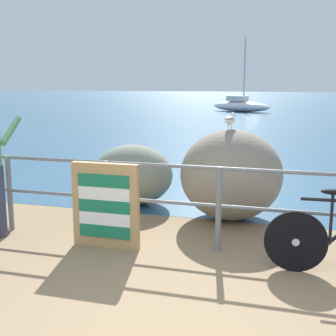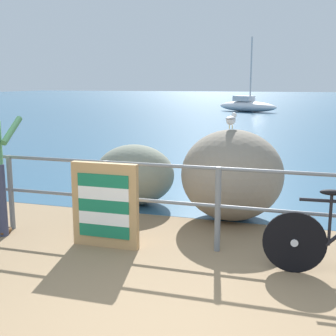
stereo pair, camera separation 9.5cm
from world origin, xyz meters
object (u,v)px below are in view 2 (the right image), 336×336
(folded_deckchair_stack, at_px, (105,205))
(breakwater_boulder_main, at_px, (232,175))
(breakwater_boulder_left, at_px, (135,174))
(seagull, at_px, (231,119))
(sailboat, at_px, (247,105))

(folded_deckchair_stack, xyz_separation_m, breakwater_boulder_main, (1.28, 1.59, 0.14))
(breakwater_boulder_left, xyz_separation_m, seagull, (1.62, -0.32, 0.96))
(folded_deckchair_stack, distance_m, breakwater_boulder_left, 2.00)
(folded_deckchair_stack, bearing_deg, sailboat, 93.60)
(folded_deckchair_stack, height_order, seagull, seagull)
(breakwater_boulder_left, height_order, sailboat, sailboat)
(breakwater_boulder_left, bearing_deg, breakwater_boulder_main, -12.71)
(breakwater_boulder_main, height_order, breakwater_boulder_left, breakwater_boulder_main)
(folded_deckchair_stack, height_order, breakwater_boulder_main, breakwater_boulder_main)
(breakwater_boulder_main, height_order, seagull, seagull)
(seagull, relative_size, sailboat, 0.07)
(sailboat, bearing_deg, breakwater_boulder_left, -61.17)
(folded_deckchair_stack, relative_size, breakwater_boulder_left, 0.79)
(seagull, bearing_deg, breakwater_boulder_main, -131.44)
(folded_deckchair_stack, height_order, sailboat, sailboat)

